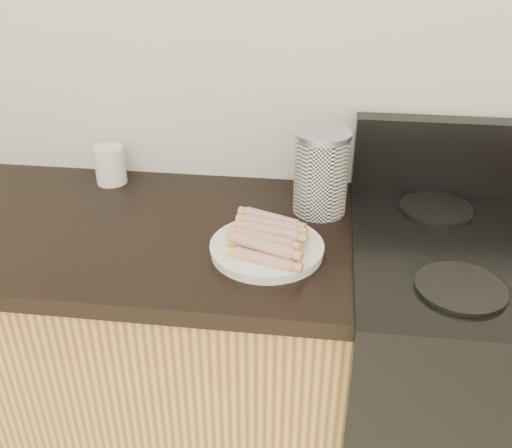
# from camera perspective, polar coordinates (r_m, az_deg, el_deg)

# --- Properties ---
(wall_back) EXTENTS (4.00, 0.04, 2.60)m
(wall_back) POSITION_cam_1_polar(r_m,az_deg,el_deg) (1.53, -5.26, 18.64)
(wall_back) COLOR silver
(wall_back) RESTS_ON ground
(stove) EXTENTS (0.76, 0.65, 0.91)m
(stove) POSITION_cam_1_polar(r_m,az_deg,el_deg) (1.67, 21.88, -15.78)
(stove) COLOR black
(stove) RESTS_ON floor
(stove_panel) EXTENTS (0.76, 0.06, 0.20)m
(stove_panel) POSITION_cam_1_polar(r_m,az_deg,el_deg) (1.60, 23.49, 5.97)
(stove_panel) COLOR black
(stove_panel) RESTS_ON stove
(burner_near_left) EXTENTS (0.18, 0.18, 0.01)m
(burner_near_left) POSITION_cam_1_polar(r_m,az_deg,el_deg) (1.21, 19.78, -6.02)
(burner_near_left) COLOR black
(burner_near_left) RESTS_ON stove
(burner_far_left) EXTENTS (0.18, 0.18, 0.01)m
(burner_far_left) POSITION_cam_1_polar(r_m,az_deg,el_deg) (1.50, 17.56, 1.51)
(burner_far_left) COLOR black
(burner_far_left) RESTS_ON stove
(main_plate) EXTENTS (0.32, 0.32, 0.02)m
(main_plate) POSITION_cam_1_polar(r_m,az_deg,el_deg) (1.28, 1.09, -2.57)
(main_plate) COLOR white
(main_plate) RESTS_ON counter_slab
(hotdog_pile) EXTENTS (0.13, 0.22, 0.05)m
(hotdog_pile) POSITION_cam_1_polar(r_m,az_deg,el_deg) (1.26, 1.10, -1.30)
(hotdog_pile) COLOR maroon
(hotdog_pile) RESTS_ON main_plate
(canister) EXTENTS (0.14, 0.14, 0.21)m
(canister) POSITION_cam_1_polar(r_m,az_deg,el_deg) (1.41, 6.53, 5.15)
(canister) COLOR silver
(canister) RESTS_ON counter_slab
(mug) EXTENTS (0.10, 0.10, 0.10)m
(mug) POSITION_cam_1_polar(r_m,az_deg,el_deg) (1.63, -14.38, 5.74)
(mug) COLOR white
(mug) RESTS_ON counter_slab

